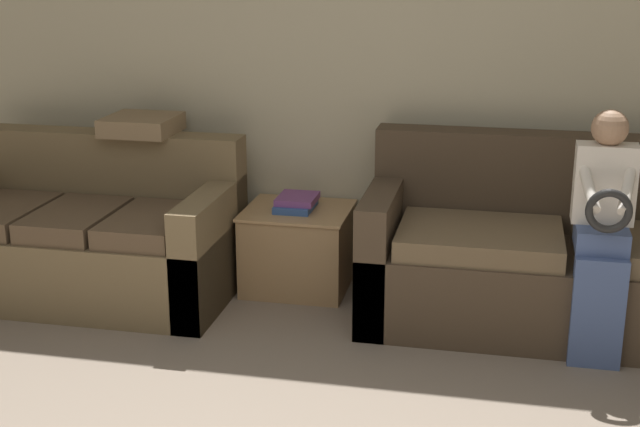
{
  "coord_description": "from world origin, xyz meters",
  "views": [
    {
      "loc": [
        0.66,
        -2.09,
        1.92
      ],
      "look_at": [
        -0.16,
        1.73,
        0.73
      ],
      "focal_mm": 50.0,
      "sensor_mm": 36.0,
      "label": 1
    }
  ],
  "objects_px": {
    "couch_side": "(89,239)",
    "child_left_seated": "(603,225)",
    "couch_main": "(565,262)",
    "book_stack": "(296,202)",
    "side_shelf": "(298,247)",
    "throw_pillow": "(142,125)"
  },
  "relations": [
    {
      "from": "child_left_seated",
      "to": "book_stack",
      "type": "distance_m",
      "value": 1.7
    },
    {
      "from": "book_stack",
      "to": "side_shelf",
      "type": "bearing_deg",
      "value": -43.74
    },
    {
      "from": "couch_side",
      "to": "throw_pillow",
      "type": "relative_size",
      "value": 4.18
    },
    {
      "from": "couch_side",
      "to": "throw_pillow",
      "type": "bearing_deg",
      "value": 52.71
    },
    {
      "from": "side_shelf",
      "to": "throw_pillow",
      "type": "bearing_deg",
      "value": -179.33
    },
    {
      "from": "couch_side",
      "to": "child_left_seated",
      "type": "relative_size",
      "value": 1.38
    },
    {
      "from": "book_stack",
      "to": "throw_pillow",
      "type": "relative_size",
      "value": 0.71
    },
    {
      "from": "couch_main",
      "to": "book_stack",
      "type": "xyz_separation_m",
      "value": [
        -1.47,
        0.2,
        0.17
      ]
    },
    {
      "from": "couch_side",
      "to": "book_stack",
      "type": "bearing_deg",
      "value": 15.64
    },
    {
      "from": "child_left_seated",
      "to": "throw_pillow",
      "type": "distance_m",
      "value": 2.58
    },
    {
      "from": "couch_side",
      "to": "side_shelf",
      "type": "height_order",
      "value": "couch_side"
    },
    {
      "from": "couch_main",
      "to": "child_left_seated",
      "type": "xyz_separation_m",
      "value": [
        0.13,
        -0.36,
        0.32
      ]
    },
    {
      "from": "book_stack",
      "to": "throw_pillow",
      "type": "height_order",
      "value": "throw_pillow"
    },
    {
      "from": "couch_main",
      "to": "side_shelf",
      "type": "xyz_separation_m",
      "value": [
        -1.47,
        0.19,
        -0.09
      ]
    },
    {
      "from": "child_left_seated",
      "to": "throw_pillow",
      "type": "xyz_separation_m",
      "value": [
        -2.51,
        0.54,
        0.27
      ]
    },
    {
      "from": "couch_main",
      "to": "child_left_seated",
      "type": "height_order",
      "value": "child_left_seated"
    },
    {
      "from": "couch_main",
      "to": "child_left_seated",
      "type": "distance_m",
      "value": 0.5
    },
    {
      "from": "child_left_seated",
      "to": "book_stack",
      "type": "xyz_separation_m",
      "value": [
        -1.6,
        0.55,
        -0.14
      ]
    },
    {
      "from": "couch_side",
      "to": "side_shelf",
      "type": "bearing_deg",
      "value": 15.19
    },
    {
      "from": "couch_main",
      "to": "book_stack",
      "type": "bearing_deg",
      "value": 172.41
    },
    {
      "from": "side_shelf",
      "to": "couch_main",
      "type": "bearing_deg",
      "value": -7.34
    },
    {
      "from": "book_stack",
      "to": "couch_main",
      "type": "bearing_deg",
      "value": -7.59
    }
  ]
}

